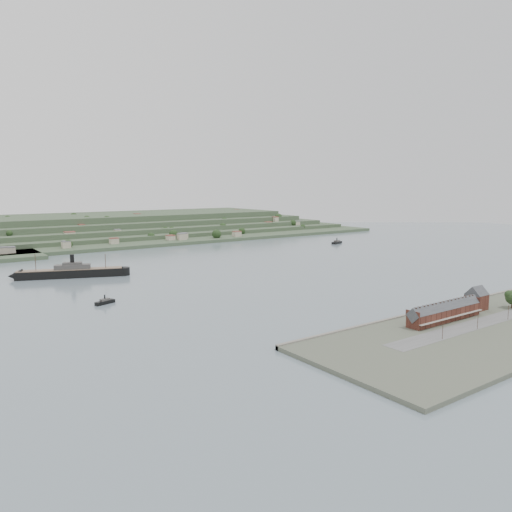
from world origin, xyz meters
TOP-DOWN VIEW (x-y plane):
  - ground at (0.00, 0.00)m, footprint 1400.00×1400.00m
  - near_shore at (0.00, -186.75)m, footprint 220.00×80.00m
  - terrace_row at (-10.00, -168.02)m, footprint 55.60×9.80m
  - gabled_building at (27.50, -164.00)m, footprint 10.40×10.18m
  - far_peninsula at (27.91, 393.10)m, footprint 760.00×309.00m
  - steamship at (-136.96, 91.34)m, footprint 90.07×41.45m
  - tugboat at (-143.14, -15.40)m, footprint 13.88×7.83m
  - ferry_east at (208.09, 132.24)m, footprint 20.72×12.10m

SIDE VIEW (x-z plane):
  - ground at x=0.00m, z-range 0.00..0.00m
  - near_shore at x=0.00m, z-range -0.29..2.31m
  - tugboat at x=-143.14m, z-range -1.55..4.50m
  - ferry_east at x=208.09m, z-range -1.95..5.56m
  - steamship at x=-136.96m, z-range -7.10..15.41m
  - terrace_row at x=-10.00m, z-range 1.30..12.38m
  - gabled_building at x=27.50m, z-range 1.14..15.23m
  - far_peninsula at x=27.91m, z-range -3.12..26.88m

